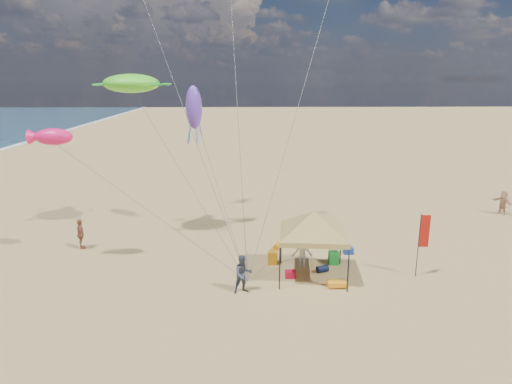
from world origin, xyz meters
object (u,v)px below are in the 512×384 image
chair_green (333,258)px  person_near_a (302,235)px  person_near_b (243,274)px  feather_flag (423,235)px  cooler_red (290,274)px  chair_yellow (272,258)px  canopy_tent (314,214)px  beach_cart (337,284)px  person_far_a (81,234)px  person_near_c (302,252)px  cooler_blue (348,251)px  person_far_c (503,202)px

chair_green → person_near_a: (-1.46, 2.27, 0.50)m
person_near_a → person_near_b: person_near_b is taller
feather_flag → person_near_a: bearing=144.4°
cooler_red → person_near_a: (1.08, 3.92, 0.66)m
chair_green → chair_yellow: size_ratio=1.00×
canopy_tent → feather_flag: bearing=-2.1°
beach_cart → person_far_a: (-14.12, 5.51, 0.71)m
person_near_a → person_near_c: size_ratio=1.01×
cooler_red → person_far_a: person_far_a is taller
cooler_blue → person_near_a: (-2.61, 0.87, 0.66)m
feather_flag → cooler_red: size_ratio=6.19×
canopy_tent → feather_flag: 5.62m
cooler_blue → chair_yellow: size_ratio=0.77×
cooler_blue → person_near_b: person_near_b is taller
cooler_blue → person_near_c: (-2.91, -1.70, 0.66)m
cooler_red → beach_cart: size_ratio=0.60×
cooler_red → chair_green: size_ratio=0.77×
person_near_a → chair_green: bearing=117.5°
canopy_tent → chair_yellow: canopy_tent is taller
person_far_c → person_far_a: bearing=-98.4°
person_near_c → person_far_a: 13.12m
beach_cart → person_near_b: person_near_b is taller
chair_green → person_far_c: (14.44, 8.72, 0.55)m
chair_green → person_far_a: (-14.53, 2.71, 0.56)m
feather_flag → person_far_c: size_ratio=1.86×
canopy_tent → person_far_a: size_ratio=3.57×
person_far_a → person_far_c: person_far_a is taller
feather_flag → cooler_red: feather_flag is taller
chair_yellow → person_near_b: bearing=-116.0°
beach_cart → chair_yellow: bearing=134.8°
canopy_tent → feather_flag: canopy_tent is taller
beach_cart → person_near_b: bearing=-175.5°
person_near_b → person_far_c: size_ratio=1.03×
cooler_red → person_near_b: person_near_b is taller
person_near_c → person_far_c: bearing=-149.7°
canopy_tent → person_near_a: 4.50m
canopy_tent → cooler_blue: (2.58, 2.88, -3.15)m
person_near_c → person_near_b: bearing=43.3°
cooler_red → person_far_a: bearing=160.0°
person_near_b → canopy_tent: bearing=7.6°
chair_yellow → person_far_a: size_ratio=0.39×
canopy_tent → beach_cart: (1.02, -1.32, -3.14)m
person_near_b → cooler_red: bearing=14.1°
chair_yellow → person_near_a: person_near_a is taller
feather_flag → beach_cart: bearing=-166.0°
person_near_b → chair_green: bearing=14.6°
feather_flag → person_far_a: (-18.61, 4.40, -1.31)m
beach_cart → person_far_c: bearing=37.8°
canopy_tent → person_near_b: size_ratio=3.47×
chair_green → person_far_c: 16.88m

